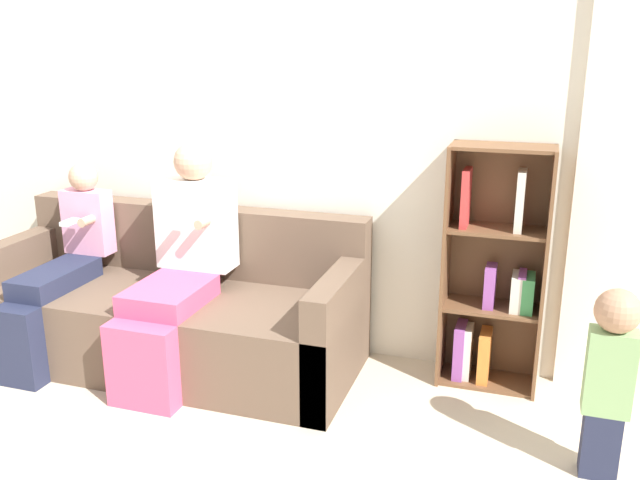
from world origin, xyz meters
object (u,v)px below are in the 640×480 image
object	(u,v)px
adult_seated	(179,261)
child_seated	(60,266)
toddler_standing	(609,373)
bookshelf	(493,280)
couch	(172,313)

from	to	relation	value
adult_seated	child_seated	world-z (taller)	adult_seated
adult_seated	child_seated	bearing A→B (deg)	-176.39
toddler_standing	bookshelf	bearing A→B (deg)	126.20
adult_seated	bookshelf	world-z (taller)	bookshelf
couch	toddler_standing	world-z (taller)	couch
adult_seated	child_seated	xyz separation A→B (m)	(-0.74, -0.05, -0.10)
couch	child_seated	xyz separation A→B (m)	(-0.62, -0.15, 0.26)
adult_seated	bookshelf	bearing A→B (deg)	14.07
couch	bookshelf	world-z (taller)	bookshelf
couch	toddler_standing	bearing A→B (deg)	-10.21
adult_seated	bookshelf	xyz separation A→B (m)	(1.62, 0.41, -0.07)
adult_seated	toddler_standing	world-z (taller)	adult_seated
child_seated	adult_seated	bearing A→B (deg)	3.61
couch	bookshelf	bearing A→B (deg)	9.98
couch	adult_seated	xyz separation A→B (m)	(0.12, -0.10, 0.36)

